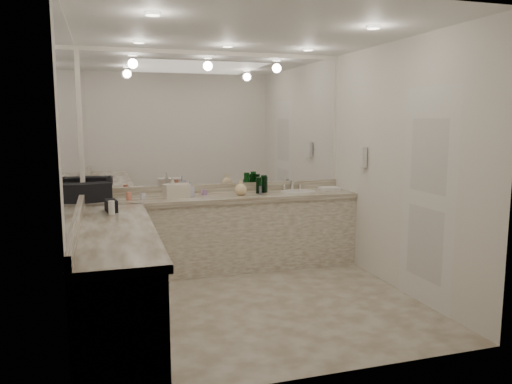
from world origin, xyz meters
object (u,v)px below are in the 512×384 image
object	(u,v)px
wall_phone	(363,157)
soap_bottle_c	(241,187)
soap_bottle_b	(190,189)
black_toiletry_bag	(93,192)
sink	(298,192)
hand_towel	(329,189)
cream_cosmetic_case	(176,190)
soap_bottle_a	(172,187)

from	to	relation	value
wall_phone	soap_bottle_c	distance (m)	1.48
soap_bottle_b	black_toiletry_bag	bearing A→B (deg)	-178.28
wall_phone	black_toiletry_bag	xyz separation A→B (m)	(-3.03, 0.47, -0.35)
sink	hand_towel	world-z (taller)	hand_towel
black_toiletry_bag	cream_cosmetic_case	bearing A→B (deg)	1.36
wall_phone	cream_cosmetic_case	distance (m)	2.20
sink	hand_towel	distance (m)	0.43
sink	soap_bottle_b	xyz separation A→B (m)	(-1.35, 0.00, 0.09)
soap_bottle_a	soap_bottle_c	bearing A→B (deg)	-6.00
soap_bottle_b	cream_cosmetic_case	bearing A→B (deg)	-176.18
wall_phone	hand_towel	world-z (taller)	wall_phone
soap_bottle_a	soap_bottle_b	xyz separation A→B (m)	(0.20, -0.03, -0.03)
wall_phone	hand_towel	size ratio (longest dim) A/B	0.99
hand_towel	soap_bottle_b	world-z (taller)	soap_bottle_b
black_toiletry_bag	soap_bottle_a	bearing A→B (deg)	4.32
sink	soap_bottle_c	world-z (taller)	soap_bottle_c
hand_towel	soap_bottle_b	bearing A→B (deg)	-179.86
sink	soap_bottle_a	world-z (taller)	soap_bottle_a
cream_cosmetic_case	soap_bottle_a	xyz separation A→B (m)	(-0.04, 0.04, 0.03)
black_toiletry_bag	hand_towel	distance (m)	2.85
hand_towel	sink	bearing A→B (deg)	-179.36
hand_towel	soap_bottle_b	size ratio (longest dim) A/B	1.36
wall_phone	soap_bottle_b	distance (m)	2.05
sink	soap_bottle_a	bearing A→B (deg)	178.73
sink	wall_phone	bearing A→B (deg)	-39.57
sink	wall_phone	world-z (taller)	wall_phone
black_toiletry_bag	soap_bottle_c	world-z (taller)	black_toiletry_bag
hand_towel	soap_bottle_c	size ratio (longest dim) A/B	1.29
hand_towel	soap_bottle_b	xyz separation A→B (m)	(-1.78, -0.00, 0.07)
soap_bottle_a	soap_bottle_b	distance (m)	0.20
soap_bottle_a	soap_bottle_c	distance (m)	0.80
black_toiletry_bag	soap_bottle_b	size ratio (longest dim) A/B	2.02
wall_phone	soap_bottle_a	distance (m)	2.25
cream_cosmetic_case	hand_towel	xyz separation A→B (m)	(1.94, 0.01, -0.06)
black_toiletry_bag	soap_bottle_b	distance (m)	1.07
sink	hand_towel	xyz separation A→B (m)	(0.43, 0.00, 0.03)
wall_phone	cream_cosmetic_case	size ratio (longest dim) A/B	0.85
black_toiletry_bag	hand_towel	bearing A→B (deg)	0.73
sink	wall_phone	distance (m)	0.91
sink	soap_bottle_b	size ratio (longest dim) A/B	2.46
soap_bottle_a	soap_bottle_b	size ratio (longest dim) A/B	1.30
cream_cosmetic_case	soap_bottle_c	distance (m)	0.76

